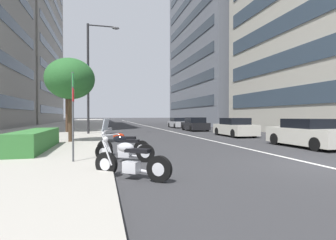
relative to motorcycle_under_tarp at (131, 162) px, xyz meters
name	(u,v)px	position (x,y,z in m)	size (l,w,h in m)	color
ground_plane	(322,166)	(0.26, -5.96, -0.41)	(400.00, 400.00, 0.00)	#303033
sidewalk_right_plaza	(65,127)	(30.26, 5.42, -0.34)	(160.00, 10.01, 0.15)	#A39E93
lane_centre_stripe	(145,125)	(35.26, -5.96, -0.41)	(110.00, 0.16, 0.01)	silver
motorcycle_under_tarp	(131,162)	(0.00, 0.00, 0.00)	(1.43, 1.75, 1.09)	black
motorcycle_second_in_row	(123,149)	(2.53, -0.02, 0.02)	(0.97, 1.95, 1.46)	black
motorcycle_by_sign_pole	(122,145)	(3.85, -0.08, -0.01)	(0.96, 1.98, 1.08)	black
car_far_down_avenue	(307,134)	(4.40, -9.18, 0.25)	(4.14, 1.87, 1.41)	beige
car_following_behind	(235,128)	(11.55, -9.12, 0.24)	(4.12, 1.87, 1.39)	beige
car_approaching_light	(195,125)	(19.29, -8.72, 0.23)	(4.21, 1.96, 1.39)	black
car_lead_in_lane	(178,123)	(26.35, -8.99, 0.21)	(4.37, 1.92, 1.32)	#B7B7BC
parking_sign_by_curb	(73,106)	(2.05, 1.54, 1.46)	(0.32, 0.06, 2.75)	#47494C
street_lamp_with_banners	(93,68)	(15.21, 1.40, 4.92)	(1.26, 2.55, 8.70)	#232326
clipped_hedge_bed	(35,140)	(5.53, 3.41, 0.14)	(5.20, 1.10, 0.80)	#337033
street_tree_mid_sidewalk	(70,79)	(8.67, 2.36, 3.14)	(2.62, 2.62, 4.54)	#473323
street_tree_by_lamp_post	(67,86)	(17.67, 3.65, 3.75)	(2.68, 2.68, 5.18)	#473323
office_tower_behind_plaza	(0,43)	(58.25, 22.31, 17.15)	(30.45, 21.89, 35.13)	gray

